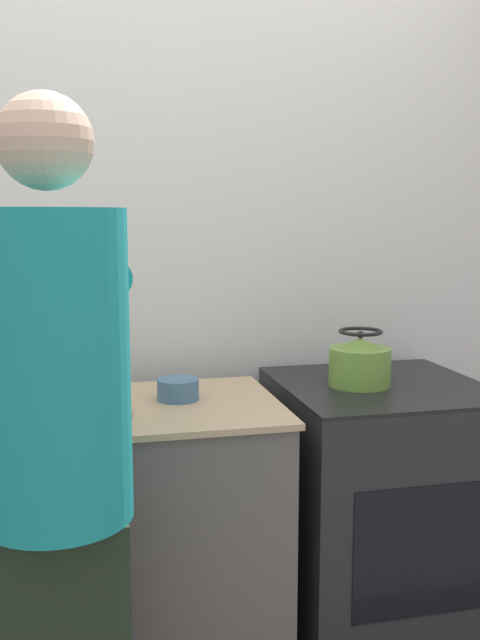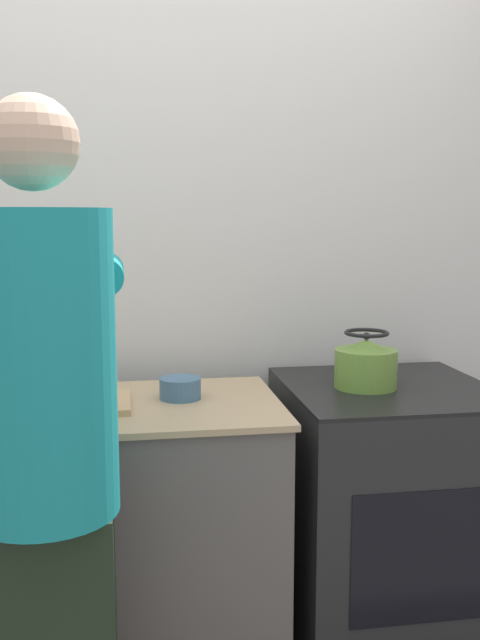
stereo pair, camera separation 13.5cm
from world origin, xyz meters
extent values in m
cube|color=silver|center=(0.00, 0.72, 1.30)|extent=(8.00, 0.05, 2.60)
cube|color=#5B5651|center=(-0.35, 0.28, 0.43)|extent=(1.34, 0.55, 0.87)
cube|color=tan|center=(-0.35, 0.28, 0.88)|extent=(1.36, 0.58, 0.02)
cube|color=black|center=(0.70, 0.33, 0.44)|extent=(0.64, 0.66, 0.88)
cube|color=black|center=(0.70, 0.33, 0.89)|extent=(0.64, 0.66, 0.01)
cube|color=black|center=(0.70, 0.00, 0.49)|extent=(0.45, 0.01, 0.39)
cylinder|color=teal|center=(-0.29, -0.22, 1.11)|extent=(0.32, 0.32, 0.66)
sphere|color=#D1A889|center=(-0.29, -0.22, 1.57)|extent=(0.20, 0.20, 0.20)
cylinder|color=teal|center=(-0.16, 0.07, 1.28)|extent=(0.09, 0.30, 0.09)
cube|color=tan|center=(-0.25, 0.27, 0.90)|extent=(0.29, 0.24, 0.02)
cube|color=silver|center=(-0.24, 0.27, 0.91)|extent=(0.15, 0.04, 0.01)
cube|color=black|center=(-0.36, 0.26, 0.91)|extent=(0.09, 0.03, 0.01)
cylinder|color=olive|center=(0.62, 0.32, 0.96)|extent=(0.19, 0.19, 0.12)
cone|color=olive|center=(0.62, 0.32, 1.03)|extent=(0.15, 0.15, 0.03)
sphere|color=black|center=(0.62, 0.32, 1.06)|extent=(0.02, 0.02, 0.02)
torus|color=black|center=(0.62, 0.32, 1.07)|extent=(0.14, 0.14, 0.01)
cylinder|color=#426684|center=(0.04, 0.31, 0.92)|extent=(0.12, 0.12, 0.06)
camera|label=1|loc=(-0.25, -1.72, 1.43)|focal=40.00mm
camera|label=2|loc=(-0.12, -1.75, 1.43)|focal=40.00mm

